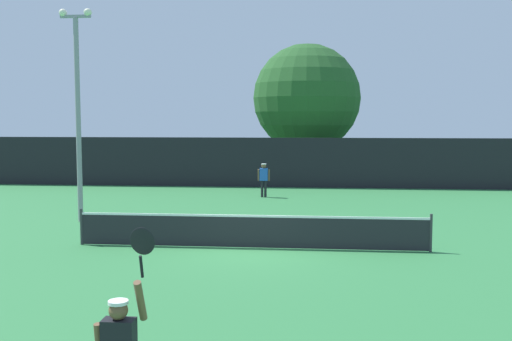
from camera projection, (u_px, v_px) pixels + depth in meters
ground_plane at (251, 248)px, 16.82m from camera, size 120.00×120.00×0.00m
tennis_net at (251, 230)px, 16.77m from camera, size 10.15×0.08×1.07m
perimeter_fence at (280, 162)px, 31.68m from camera, size 35.91×0.12×2.69m
player_receiving at (264, 177)px, 27.68m from camera, size 0.57×0.23×1.59m
tennis_ball at (236, 226)px, 20.06m from camera, size 0.07×0.07×0.07m
light_pole at (78, 101)px, 20.84m from camera, size 1.18×0.28×7.57m
large_tree at (307, 98)px, 35.30m from camera, size 6.48×6.48×8.20m
parked_car_near at (167, 160)px, 41.36m from camera, size 2.41×4.41×1.69m
parked_car_mid at (242, 162)px, 39.36m from camera, size 2.20×4.33×1.69m
parked_car_far at (316, 162)px, 40.10m from camera, size 2.15×4.31×1.69m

